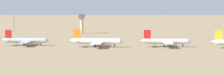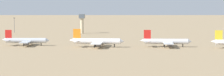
{
  "view_description": "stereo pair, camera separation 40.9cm",
  "coord_description": "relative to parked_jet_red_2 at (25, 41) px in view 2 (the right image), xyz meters",
  "views": [
    {
      "loc": [
        47.05,
        -332.78,
        32.31
      ],
      "look_at": [
        12.45,
        -5.72,
        6.0
      ],
      "focal_mm": 77.44,
      "sensor_mm": 36.0,
      "label": 1
    },
    {
      "loc": [
        47.46,
        -332.74,
        32.31
      ],
      "look_at": [
        12.45,
        -5.72,
        6.0
      ],
      "focal_mm": 77.44,
      "sensor_mm": 36.0,
      "label": 2
    }
  ],
  "objects": [
    {
      "name": "ground",
      "position": [
        48.59,
        4.87,
        -3.64
      ],
      "size": [
        4000.0,
        4000.0,
        0.0
      ],
      "primitive_type": "plane",
      "color": "#9E8460"
    },
    {
      "name": "parked_jet_red_2",
      "position": [
        0.0,
        0.0,
        0.0
      ],
      "size": [
        33.64,
        28.41,
        11.1
      ],
      "rotation": [
        0.0,
        0.0,
        0.09
      ],
      "color": "silver",
      "rests_on": "ground"
    },
    {
      "name": "parked_jet_orange_3",
      "position": [
        50.9,
        -5.54,
        0.43
      ],
      "size": [
        37.5,
        31.37,
        12.42
      ],
      "rotation": [
        0.0,
        0.0,
        0.01
      ],
      "color": "white",
      "rests_on": "ground"
    },
    {
      "name": "parked_jet_red_4",
      "position": [
        97.63,
        0.66,
        0.19
      ],
      "size": [
        35.35,
        29.73,
        11.68
      ],
      "rotation": [
        0.0,
        0.0,
        0.06
      ],
      "color": "silver",
      "rests_on": "ground"
    },
    {
      "name": "control_tower",
      "position": [
        18.78,
        125.14,
        7.5
      ],
      "size": [
        5.2,
        5.2,
        18.46
      ],
      "color": "#C6B793",
      "rests_on": "ground"
    },
    {
      "name": "light_pole_mid",
      "position": [
        -47.0,
        123.56,
        4.94
      ],
      "size": [
        1.8,
        0.5,
        14.76
      ],
      "color": "#59595E",
      "rests_on": "ground"
    }
  ]
}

